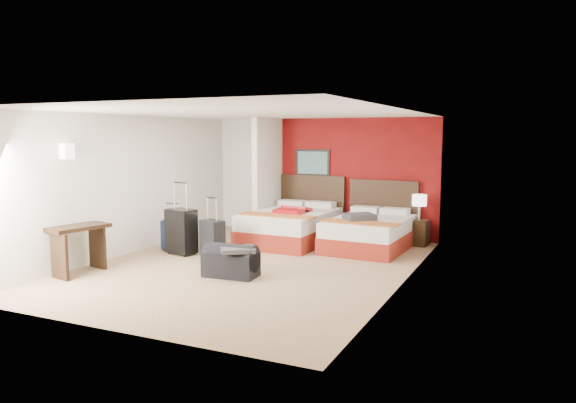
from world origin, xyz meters
The scene contains 17 objects.
ground centered at (0.00, 0.00, 0.00)m, with size 6.50×6.50×0.00m, color tan.
room_walls centered at (-1.40, 1.42, 1.26)m, with size 5.02×6.52×2.50m.
red_accent_panel centered at (0.75, 3.23, 1.25)m, with size 3.50×0.04×2.50m, color maroon.
partition_wall centered at (-1.00, 2.61, 1.25)m, with size 0.12×1.20×2.50m, color silver.
entry_door centered at (-1.75, 3.20, 1.02)m, with size 0.82×0.06×2.05m, color silver.
bed_left centered at (-0.22, 2.06, 0.31)m, with size 1.47×2.10×0.63m, color silver.
bed_right centered at (1.38, 2.12, 0.29)m, with size 1.36×1.94×0.58m, color silver.
red_suitcase_open centered at (-0.12, 1.96, 0.68)m, with size 0.54×0.74×0.09m, color #A00D12.
jacket_bundle centered at (1.28, 1.82, 0.65)m, with size 0.53×0.42×0.13m, color #3D3C42.
nightstand centered at (2.16, 2.86, 0.25)m, with size 0.36×0.36×0.50m, color black.
table_lamp centered at (2.16, 2.86, 0.75)m, with size 0.28×0.28×0.50m, color silver.
suitcase_black centered at (-1.58, 0.28, 0.40)m, with size 0.53×0.33×0.79m, color black.
suitcase_charcoal centered at (-0.94, 0.32, 0.31)m, with size 0.42×0.26×0.63m, color black.
suitcase_navy centered at (-1.92, 0.49, 0.27)m, with size 0.39×0.24×0.54m, color #111833.
duffel_bag centered at (0.03, -0.70, 0.21)m, with size 0.81×0.43×0.41m, color black.
jacket_draped centered at (0.18, -0.75, 0.44)m, with size 0.50×0.42×0.07m, color #3C3D42.
desk centered at (-2.21, -1.52, 0.38)m, with size 0.45×0.91×0.76m, color black.
Camera 1 is at (4.18, -7.69, 2.15)m, focal length 33.87 mm.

